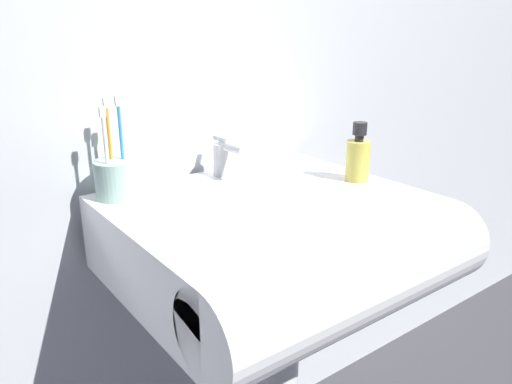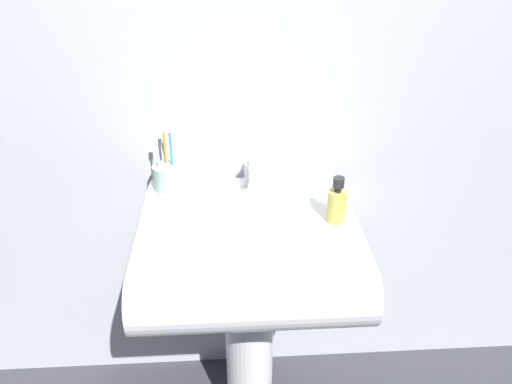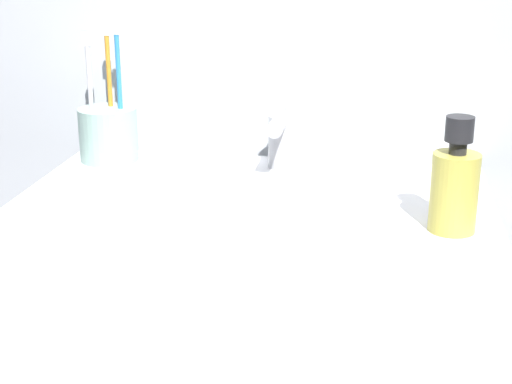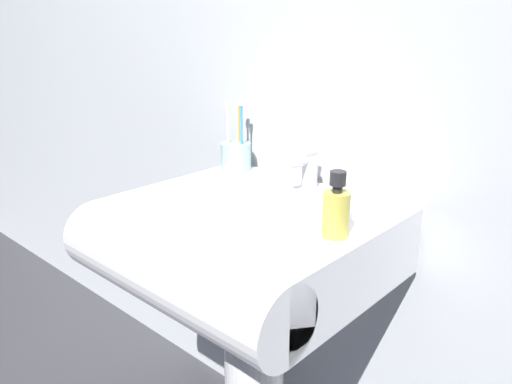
{
  "view_description": "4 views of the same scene",
  "coord_description": "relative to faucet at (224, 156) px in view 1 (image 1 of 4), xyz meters",
  "views": [
    {
      "loc": [
        -0.6,
        -0.77,
        1.21
      ],
      "look_at": [
        -0.03,
        -0.01,
        0.89
      ],
      "focal_mm": 35.0,
      "sensor_mm": 36.0,
      "label": 1
    },
    {
      "loc": [
        -0.05,
        -1.2,
        1.63
      ],
      "look_at": [
        0.02,
        0.03,
        0.93
      ],
      "focal_mm": 35.0,
      "sensor_mm": 36.0,
      "label": 2
    },
    {
      "loc": [
        0.16,
        -0.9,
        1.2
      ],
      "look_at": [
        0.01,
        0.01,
        0.89
      ],
      "focal_mm": 55.0,
      "sensor_mm": 36.0,
      "label": 3
    },
    {
      "loc": [
        0.75,
        -0.82,
        1.27
      ],
      "look_at": [
        0.02,
        -0.02,
        0.91
      ],
      "focal_mm": 35.0,
      "sensor_mm": 36.0,
      "label": 4
    }
  ],
  "objects": [
    {
      "name": "soap_bottle",
      "position": [
        0.23,
        -0.21,
        0.0
      ],
      "size": [
        0.05,
        0.05,
        0.14
      ],
      "color": "gold",
      "rests_on": "sink_basin"
    },
    {
      "name": "sink_basin",
      "position": [
        -0.02,
        -0.25,
        -0.13
      ],
      "size": [
        0.62,
        0.58,
        0.16
      ],
      "color": "white",
      "rests_on": "sink_pedestal"
    },
    {
      "name": "faucet",
      "position": [
        0.0,
        0.0,
        0.0
      ],
      "size": [
        0.04,
        0.12,
        0.09
      ],
      "color": "#B7B7BC",
      "rests_on": "sink_basin"
    },
    {
      "name": "wall_back",
      "position": [
        -0.02,
        0.11,
        0.29
      ],
      "size": [
        5.0,
        0.05,
        2.4
      ],
      "primitive_type": "cube",
      "color": "silver",
      "rests_on": "ground"
    },
    {
      "name": "toothbrush_cup",
      "position": [
        -0.26,
        0.01,
        -0.01
      ],
      "size": [
        0.09,
        0.09,
        0.21
      ],
      "color": "#99BFB2",
      "rests_on": "sink_basin"
    }
  ]
}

